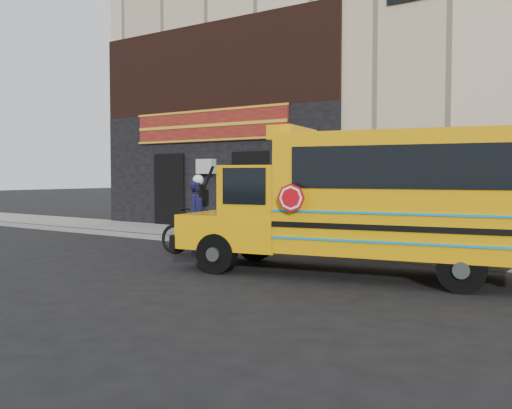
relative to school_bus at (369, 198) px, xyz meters
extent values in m
plane|color=black|center=(-3.11, -0.49, -1.51)|extent=(120.00, 120.00, 0.00)
cube|color=gray|center=(-3.11, 2.11, -1.43)|extent=(40.00, 0.20, 0.15)
cube|color=#63625C|center=(-3.11, 3.61, -1.43)|extent=(40.00, 3.00, 0.15)
cube|color=beige|center=(-3.11, 10.01, 4.64)|extent=(20.00, 10.00, 12.00)
cube|color=black|center=(-8.11, 5.06, 0.64)|extent=(10.00, 0.30, 4.00)
cube|color=black|center=(-8.11, 5.06, 4.14)|extent=(10.00, 0.28, 3.00)
cube|color=#500B14|center=(-8.11, 4.89, 2.14)|extent=(6.50, 0.12, 1.10)
cube|color=black|center=(-9.91, 4.91, -0.11)|extent=(1.30, 0.10, 2.50)
cube|color=black|center=(-6.31, 4.91, -0.11)|extent=(1.30, 0.10, 2.50)
cylinder|color=black|center=(-2.60, -1.47, -1.11)|extent=(0.84, 0.43, 0.80)
cylinder|color=black|center=(-2.96, 0.40, -1.11)|extent=(0.84, 0.43, 0.80)
cylinder|color=black|center=(1.92, -0.59, -1.11)|extent=(0.84, 0.43, 0.80)
cylinder|color=black|center=(1.56, 1.27, -1.11)|extent=(0.84, 0.43, 0.80)
cube|color=#DA9404|center=(-3.22, -0.62, -0.71)|extent=(1.36, 2.15, 0.70)
cube|color=black|center=(-3.76, -0.72, -0.96)|extent=(0.51, 2.04, 0.35)
cube|color=#DA9404|center=(-2.14, -0.41, -0.21)|extent=(1.58, 2.29, 1.70)
cube|color=black|center=(-2.70, -0.52, 0.19)|extent=(0.40, 1.78, 0.90)
cube|color=#DA9404|center=(0.66, 0.13, 0.11)|extent=(4.84, 3.02, 2.25)
cube|color=black|center=(0.97, -0.94, 0.59)|extent=(3.84, 0.78, 0.75)
cube|color=#DA9404|center=(-1.55, -0.30, 1.27)|extent=(0.80, 1.67, 0.28)
cylinder|color=#B20710|center=(-0.86, -1.49, 0.04)|extent=(0.52, 0.13, 0.52)
imported|color=black|center=(-4.62, 0.25, -0.93)|extent=(2.00, 0.99, 1.16)
imported|color=black|center=(-4.59, 0.29, -0.61)|extent=(0.54, 0.72, 1.81)
camera|label=1|loc=(4.49, -10.25, 0.46)|focal=40.00mm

